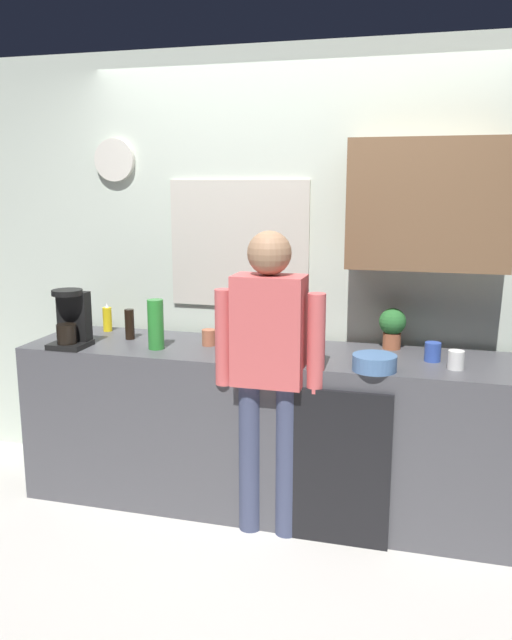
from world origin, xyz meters
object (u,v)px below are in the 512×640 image
coffee_maker (71,321)px  mixing_bowl (374,363)px  cup_blue_mug (433,352)px  cup_white_mug (456,360)px  bottle_dark_sauce (130,324)px  potted_plant (392,326)px  cup_terracotta_mug (209,337)px  person_at_sink (269,360)px  dish_soap (107,319)px  bottle_clear_soda (156,324)px  bottle_amber_beer (264,327)px

coffee_maker → mixing_bowl: bearing=-1.5°
cup_blue_mug → cup_white_mug: cup_blue_mug is taller
bottle_dark_sauce → potted_plant: potted_plant is taller
cup_terracotta_mug → person_at_sink: 0.55m
mixing_bowl → potted_plant: 0.48m
dish_soap → person_at_sink: 1.28m
coffee_maker → bottle_clear_soda: coffee_maker is taller
cup_blue_mug → cup_terracotta_mug: size_ratio=1.09×
cup_blue_mug → potted_plant: size_ratio=0.43×
bottle_clear_soda → bottle_amber_beer: bearing=19.8°
bottle_clear_soda → person_at_sink: size_ratio=0.17×
cup_blue_mug → cup_white_mug: bearing=-47.4°
bottle_clear_soda → cup_blue_mug: 1.51m
cup_terracotta_mug → potted_plant: potted_plant is taller
cup_blue_mug → mixing_bowl: cup_blue_mug is taller
cup_blue_mug → cup_terracotta_mug: (-1.24, 0.01, -0.00)m
bottle_amber_beer → person_at_sink: size_ratio=0.14×
bottle_clear_soda → dish_soap: 0.59m
bottle_clear_soda → potted_plant: size_ratio=1.22×
cup_white_mug → person_at_sink: bearing=-168.0°
potted_plant → dish_soap: (-1.75, -0.02, -0.05)m
coffee_maker → bottle_clear_soda: 0.49m
bottle_clear_soda → mixing_bowl: 1.23m
cup_blue_mug → person_at_sink: size_ratio=0.06×
bottle_clear_soda → bottle_dark_sauce: (-0.25, 0.17, -0.05)m
cup_blue_mug → dish_soap: size_ratio=0.56×
mixing_bowl → bottle_dark_sauce: bearing=168.8°
bottle_dark_sauce → coffee_maker: bearing=-134.2°
cup_white_mug → dish_soap: 2.11m
cup_terracotta_mug → person_at_sink: (0.44, -0.33, -0.01)m
cup_terracotta_mug → dish_soap: dish_soap is taller
coffee_maker → dish_soap: (0.01, 0.41, -0.07)m
cup_white_mug → potted_plant: potted_plant is taller
cup_white_mug → potted_plant: bearing=135.0°
bottle_clear_soda → dish_soap: size_ratio=1.56×
cup_terracotta_mug → cup_blue_mug: bearing=-0.6°
cup_blue_mug → person_at_sink: bearing=-158.4°
cup_white_mug → dish_soap: bearing=171.4°
cup_terracotta_mug → dish_soap: (-0.74, 0.18, 0.03)m
cup_terracotta_mug → bottle_amber_beer: bearing=9.6°
potted_plant → mixing_bowl: bearing=-96.3°
bottle_amber_beer → dish_soap: size_ratio=1.28×
bottle_clear_soda → cup_white_mug: bottle_clear_soda is taller
mixing_bowl → potted_plant: bearing=83.7°
coffee_maker → dish_soap: size_ratio=1.83×
potted_plant → person_at_sink: 0.79m
coffee_maker → mixing_bowl: size_ratio=1.50×
mixing_bowl → dish_soap: 1.76m
coffee_maker → bottle_amber_beer: (1.05, 0.28, -0.03)m
bottle_amber_beer → mixing_bowl: 0.73m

